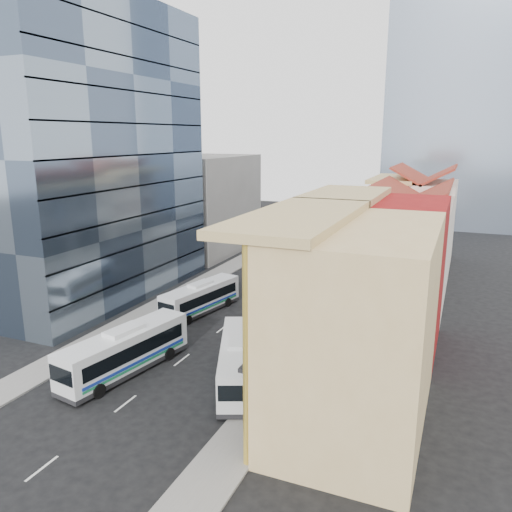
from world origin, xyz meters
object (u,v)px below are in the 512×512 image
at_px(bus_left_near, 125,350).
at_px(bus_right, 238,360).
at_px(shophouse_tan, 359,327).
at_px(bus_left_far, 201,297).
at_px(office_tower, 89,154).

xyz_separation_m(bus_left_near, bus_right, (8.16, 1.80, -0.10)).
bearing_deg(bus_right, shophouse_tan, -32.78).
xyz_separation_m(shophouse_tan, bus_left_far, (-17.78, 12.94, -4.45)).
bearing_deg(office_tower, bus_right, -29.12).
xyz_separation_m(shophouse_tan, office_tower, (-31.00, 14.00, 9.00)).
bearing_deg(bus_left_near, office_tower, 144.85).
xyz_separation_m(bus_left_near, bus_left_far, (-1.12, 13.27, -0.20)).
distance_m(shophouse_tan, bus_right, 9.66).
distance_m(office_tower, bus_left_far, 18.89).
bearing_deg(bus_left_near, bus_left_far, 104.68).
height_order(office_tower, bus_right, office_tower).
distance_m(office_tower, bus_left_near, 24.23).
relative_size(shophouse_tan, office_tower, 0.47).
bearing_deg(bus_right, office_tower, 127.90).
relative_size(shophouse_tan, bus_left_far, 1.45).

